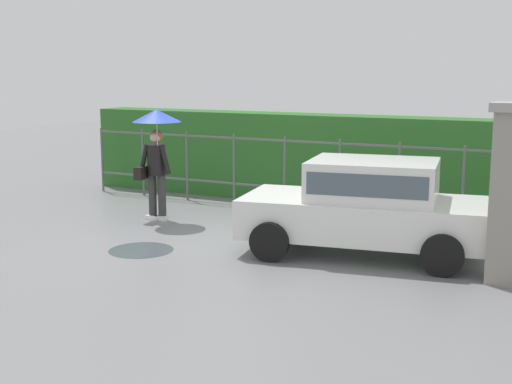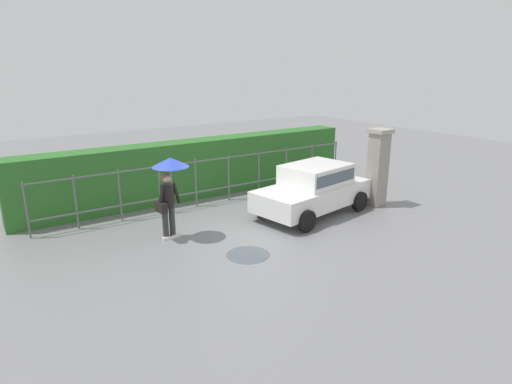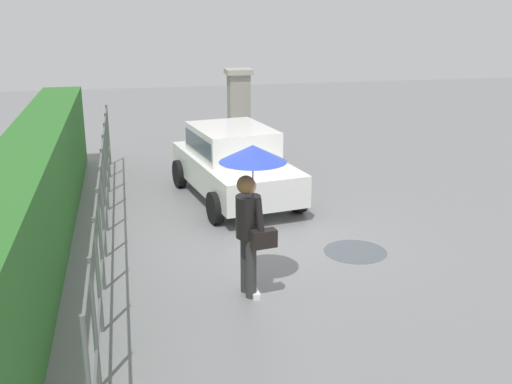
{
  "view_description": "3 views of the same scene",
  "coord_description": "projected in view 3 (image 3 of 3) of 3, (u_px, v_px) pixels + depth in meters",
  "views": [
    {
      "loc": [
        5.73,
        -9.84,
        2.83
      ],
      "look_at": [
        0.32,
        0.6,
        0.73
      ],
      "focal_mm": 48.08,
      "sensor_mm": 36.0,
      "label": 1
    },
    {
      "loc": [
        -5.86,
        -9.18,
        4.29
      ],
      "look_at": [
        0.62,
        0.42,
        0.89
      ],
      "focal_mm": 30.56,
      "sensor_mm": 36.0,
      "label": 2
    },
    {
      "loc": [
        -9.43,
        2.24,
        3.91
      ],
      "look_at": [
        0.31,
        0.13,
        0.79
      ],
      "focal_mm": 42.74,
      "sensor_mm": 36.0,
      "label": 3
    }
  ],
  "objects": [
    {
      "name": "gate_pillar",
      "position": [
        239.0,
        119.0,
        14.43
      ],
      "size": [
        0.6,
        0.6,
        2.42
      ],
      "color": "gray",
      "rests_on": "ground"
    },
    {
      "name": "car",
      "position": [
        234.0,
        160.0,
        12.46
      ],
      "size": [
        3.94,
        2.36,
        1.48
      ],
      "rotation": [
        0.0,
        0.0,
        3.31
      ],
      "color": "white",
      "rests_on": "ground"
    },
    {
      "name": "fence_section",
      "position": [
        103.0,
        197.0,
        10.08
      ],
      "size": [
        10.71,
        0.05,
        1.5
      ],
      "color": "#59605B",
      "rests_on": "ground"
    },
    {
      "name": "ground_plane",
      "position": [
        267.0,
        241.0,
        10.42
      ],
      "size": [
        40.0,
        40.0,
        0.0
      ],
      "primitive_type": "plane",
      "color": "slate"
    },
    {
      "name": "hedge_row",
      "position": [
        37.0,
        193.0,
        9.83
      ],
      "size": [
        11.66,
        0.9,
        1.9
      ],
      "primitive_type": "cube",
      "color": "#2D6B28",
      "rests_on": "ground"
    },
    {
      "name": "puddle_near",
      "position": [
        355.0,
        251.0,
        9.96
      ],
      "size": [
        1.03,
        1.03,
        0.0
      ],
      "primitive_type": "cylinder",
      "color": "#4C545B",
      "rests_on": "ground"
    },
    {
      "name": "pedestrian",
      "position": [
        251.0,
        187.0,
        8.12
      ],
      "size": [
        0.91,
        0.91,
        2.11
      ],
      "rotation": [
        0.0,
        0.0,
        -1.41
      ],
      "color": "#333333",
      "rests_on": "ground"
    }
  ]
}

